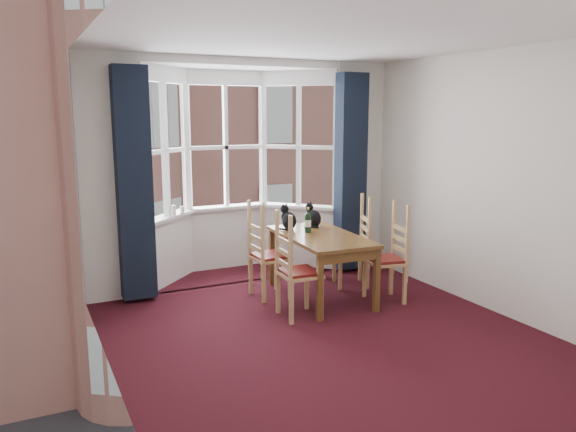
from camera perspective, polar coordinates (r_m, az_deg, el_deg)
floor at (r=5.44m, az=5.01°, el=-12.80°), size 4.50×4.50×0.00m
ceiling at (r=5.04m, az=5.54°, el=17.91°), size 4.50×4.50×0.00m
wall_left at (r=4.38m, az=-17.77°, el=0.17°), size 0.00×4.50×4.50m
wall_right at (r=6.31m, az=21.02°, el=3.01°), size 0.00×4.50×4.50m
wall_near at (r=3.37m, az=25.47°, el=-3.34°), size 4.00×0.00×4.00m
wall_back_pier_left at (r=6.63m, az=-17.63°, el=3.54°), size 0.70×0.12×2.80m
wall_back_pier_right at (r=7.81m, az=7.11°, el=4.94°), size 0.70×0.12×2.80m
bay_window at (r=7.52m, az=-5.67°, el=4.76°), size 2.76×0.94×2.80m
curtain_left at (r=6.50m, az=-15.36°, el=3.08°), size 0.38×0.22×2.60m
curtain_right at (r=7.55m, az=6.37°, el=4.38°), size 0.38×0.22×2.60m
dining_table at (r=6.52m, az=3.33°, el=-2.67°), size 0.86×1.51×0.75m
chair_left_near at (r=5.91m, az=0.35°, el=-5.97°), size 0.42×0.44×0.92m
chair_left_far at (r=6.56m, az=-2.56°, el=-4.31°), size 0.41×0.43×0.92m
chair_right_near at (r=6.56m, az=10.55°, el=-4.46°), size 0.48×0.49×0.92m
chair_right_far at (r=7.08m, az=7.12°, el=-3.27°), size 0.51×0.52×0.92m
cat_left at (r=6.78m, az=0.05°, el=-0.33°), size 0.23×0.27×0.32m
cat_right at (r=6.94m, az=2.60°, el=-0.10°), size 0.23×0.26×0.31m
wine_bottle at (r=6.59m, az=2.03°, el=-0.58°), size 0.08×0.08×0.30m
candle_tall at (r=7.19m, az=-11.54°, el=0.57°), size 0.06×0.06×0.13m
candle_short at (r=7.25m, az=-10.70°, el=0.58°), size 0.06×0.06×0.10m
street at (r=37.51m, az=-21.34°, el=-2.77°), size 80.00×80.00×0.00m
tenement_building at (r=18.47m, az=-18.04°, el=8.29°), size 18.40×7.80×15.20m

